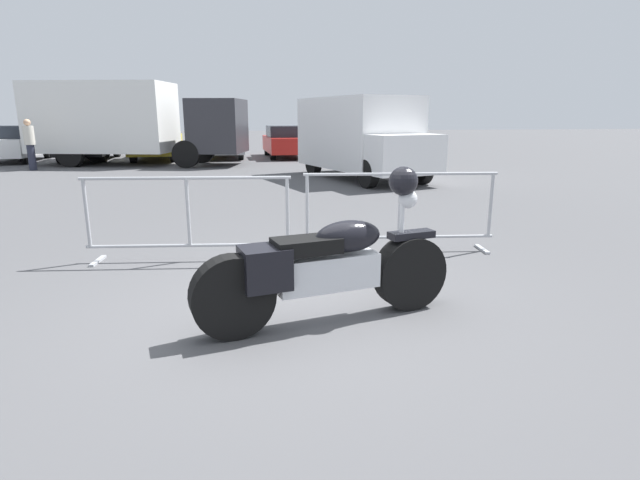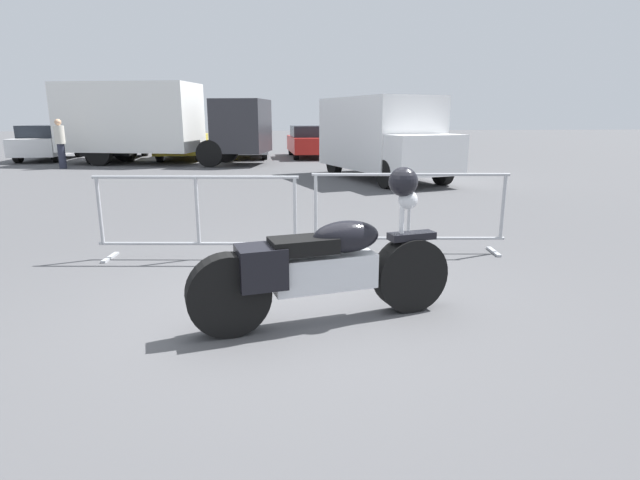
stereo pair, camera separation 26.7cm
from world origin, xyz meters
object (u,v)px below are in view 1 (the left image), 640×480
parked_car_white (16,143)px  parked_car_silver (223,141)px  parked_car_red (285,141)px  parked_car_black (89,141)px  crowd_barrier_far (400,211)px  parked_car_yellow (156,141)px  motorcycle (327,266)px  delivery_van (361,135)px  crowd_barrier_near (188,218)px  box_truck (127,120)px  pedestrian (30,143)px

parked_car_white → parked_car_silver: 8.18m
parked_car_red → parked_car_white: bearing=89.2°
parked_car_red → parked_car_black: bearing=87.8°
crowd_barrier_far → parked_car_yellow: size_ratio=0.56×
motorcycle → delivery_van: 10.64m
crowd_barrier_near → parked_car_red: parked_car_red is taller
parked_car_white → box_truck: bearing=-117.9°
parked_car_yellow → parked_car_red: size_ratio=1.10×
box_truck → delivery_van: size_ratio=1.50×
crowd_barrier_near → parked_car_red: 16.30m
parked_car_white → parked_car_silver: (8.17, 0.48, -0.00)m
parked_car_yellow → pedestrian: (-3.52, -3.82, 0.15)m
parked_car_black → parked_car_red: parked_car_black is taller
crowd_barrier_near → crowd_barrier_far: size_ratio=1.00×
parked_car_white → pedestrian: (1.92, -3.77, 0.20)m
delivery_van → parked_car_yellow: 10.43m
crowd_barrier_near → pedestrian: (-6.21, 12.08, 0.36)m
delivery_van → parked_car_red: 8.15m
delivery_van → parked_car_black: (-9.60, 8.04, -0.47)m
parked_car_black → pedestrian: size_ratio=2.70×
crowd_barrier_far → delivery_van: bearing=79.8°
crowd_barrier_near → crowd_barrier_far: 2.74m
motorcycle → parked_car_white: size_ratio=0.56×
delivery_van → parked_car_yellow: (-6.87, 7.84, -0.47)m
delivery_van → pedestrian: bearing=-127.4°
motorcycle → crowd_barrier_far: size_ratio=0.93×
parked_car_black → parked_car_silver: (5.45, 0.23, -0.06)m
motorcycle → box_truck: box_truck is taller
parked_car_black → parked_car_yellow: parked_car_black is taller
delivery_van → parked_car_white: 14.58m
crowd_barrier_near → parked_car_white: size_ratio=0.60×
parked_car_silver → parked_car_red: parked_car_silver is taller
crowd_barrier_near → parked_car_red: size_ratio=0.62×
parked_car_silver → pedestrian: pedestrian is taller
crowd_barrier_far → parked_car_black: size_ratio=0.56×
pedestrian → crowd_barrier_near: bearing=-0.9°
crowd_barrier_far → parked_car_silver: size_ratio=0.61×
crowd_barrier_far → motorcycle: bearing=-122.3°
motorcycle → parked_car_silver: size_ratio=0.56×
parked_car_yellow → pedestrian: 5.20m
crowd_barrier_near → parked_car_silver: parked_car_silver is taller
motorcycle → parked_car_silver: parked_car_silver is taller
crowd_barrier_far → delivery_van: delivery_van is taller
crowd_barrier_far → parked_car_black: 18.05m
crowd_barrier_near → crowd_barrier_far: bearing=0.0°
crowd_barrier_near → delivery_van: bearing=62.6°
box_truck → parked_car_black: (-2.08, 2.59, -0.86)m
motorcycle → parked_car_red: (1.39, 18.24, 0.18)m
crowd_barrier_near → parked_car_white: 17.81m
parked_car_black → parked_car_yellow: bearing=-96.2°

